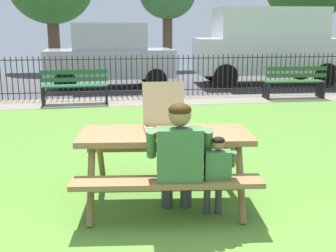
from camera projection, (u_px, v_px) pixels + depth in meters
ground at (148, 176)px, 5.30m from camera, size 28.00×12.35×0.02m
cobblestone_walkway at (126, 102)px, 10.56m from camera, size 28.00×1.40×0.01m
street_asphalt at (120, 82)px, 14.46m from camera, size 28.00×6.72×0.01m
picnic_table_foreground at (165, 148)px, 4.42m from camera, size 1.95×1.66×0.79m
pizza_box_open at (165, 122)px, 4.43m from camera, size 0.47×0.53×0.50m
adult_at_table at (179, 157)px, 3.92m from camera, size 0.63×0.62×1.19m
child_at_table at (216, 170)px, 3.94m from camera, size 0.36×0.36×0.87m
iron_fence_streetside at (124, 76)px, 11.10m from camera, size 23.63×0.03×1.12m
park_bench_center at (75, 87)px, 10.15m from camera, size 1.61×0.51×0.85m
park_bench_right at (294, 83)px, 10.98m from camera, size 1.61×0.51×0.85m
parked_car_center at (110, 55)px, 12.80m from camera, size 3.96×1.96×1.98m
parked_car_right at (268, 44)px, 13.48m from camera, size 4.80×2.29×2.46m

